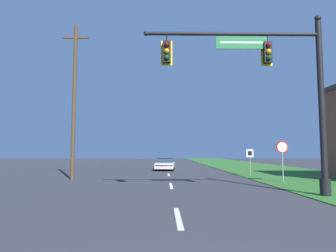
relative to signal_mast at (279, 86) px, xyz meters
The scene contains 7 objects.
grass_verge_right 21.44m from the signal_mast, 73.52° to the left, with size 10.00×110.00×0.04m.
road_center_line 13.73m from the signal_mast, 110.74° to the left, with size 0.16×34.80×0.01m.
signal_mast is the anchor object (origin of this frame).
car_ahead 19.50m from the signal_mast, 104.55° to the left, with size 2.14×4.61×1.19m.
stop_sign 6.77m from the signal_mast, 67.80° to the left, with size 0.76×0.07×2.50m.
route_sign_post 11.15m from the signal_mast, 80.72° to the left, with size 0.55×0.06×2.03m.
utility_pole_near 13.67m from the signal_mast, 144.91° to the left, with size 1.80×0.26×10.79m.
Camera 1 is at (-0.42, -2.72, 1.87)m, focal length 32.00 mm.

